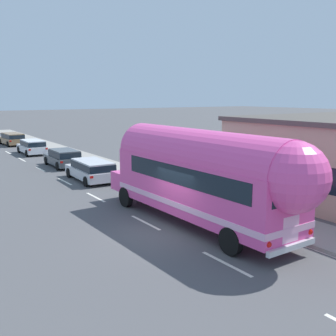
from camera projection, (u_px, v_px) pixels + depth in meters
The scene contains 8 objects.
ground_plane at pixel (165, 233), 16.27m from camera, with size 300.00×300.00×0.00m, color #4C4C4F.
lane_markings at pixel (94, 175), 28.14m from camera, with size 3.61×80.00×0.01m.
sidewalk_slab at pixel (143, 177), 27.05m from camera, with size 2.61×90.00×0.15m, color gray.
painted_bus at pixel (205, 174), 16.52m from camera, with size 2.75×12.09×4.12m.
car_lead at pixel (92, 169), 26.06m from camera, with size 2.15×4.85×1.37m.
car_second at pixel (63, 157), 31.31m from camera, with size 2.02×4.48×1.37m.
car_third at pixel (32, 146), 38.11m from camera, with size 1.93×4.59×1.37m.
car_fourth at pixel (12, 138), 45.11m from camera, with size 2.07×4.81×1.37m.
Camera 1 is at (-8.53, -13.00, 5.47)m, focal length 42.77 mm.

